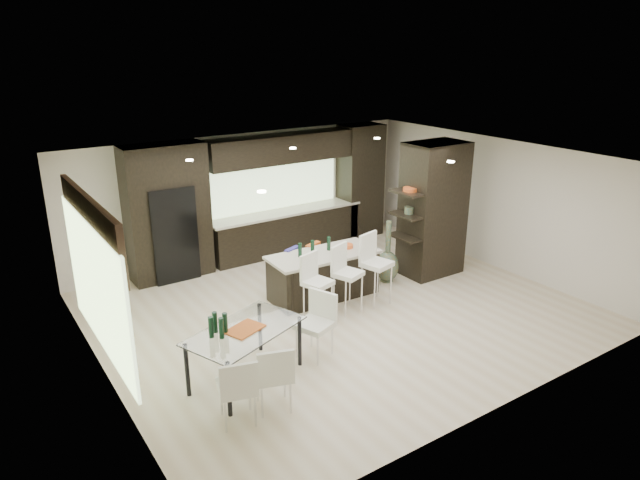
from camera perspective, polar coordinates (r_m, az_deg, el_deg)
ground at (r=10.27m, az=1.88°, el=-6.99°), size 8.00×8.00×0.00m
back_wall at (r=12.62m, az=-7.39°, el=4.48°), size 8.00×0.02×2.70m
left_wall at (r=8.22m, az=-21.36°, el=-4.99°), size 0.02×7.00×2.70m
right_wall at (r=12.42m, az=17.14°, el=3.52°), size 0.02×7.00×2.70m
ceiling at (r=9.39m, az=2.06°, el=7.95°), size 8.00×7.00×0.02m
window_left at (r=8.41m, az=-21.41°, el=-4.45°), size 0.04×3.20×1.90m
window_back at (r=12.81m, az=-4.95°, el=5.71°), size 3.40×0.04×1.20m
stone_accent at (r=8.12m, az=-21.98°, el=1.42°), size 0.08×3.00×0.80m
ceiling_spots at (r=9.59m, az=1.18°, el=8.08°), size 4.00×3.00×0.02m
back_cabinetry at (r=12.56m, az=-4.67°, el=4.51°), size 6.80×0.68×2.70m
refrigerator at (r=11.70m, az=-14.77°, el=0.75°), size 0.90×0.68×1.90m
partition_column at (r=11.66m, az=11.24°, el=3.02°), size 1.20×0.80×2.70m
kitchen_island at (r=10.61m, az=0.34°, el=-3.53°), size 2.09×0.97×0.86m
stool_left at (r=9.70m, az=-0.23°, el=-5.49°), size 0.53×0.53×0.96m
stool_mid at (r=10.02m, az=2.80°, el=-4.58°), size 0.56×0.56×0.99m
stool_right at (r=10.36m, az=5.65°, el=-3.63°), size 0.57×0.57×1.05m
bench at (r=10.91m, az=-0.83°, el=-3.83°), size 1.45×0.97×0.52m
floor_vase at (r=11.29m, az=6.79°, el=-1.15°), size 0.56×0.56×1.26m
dining_table at (r=8.19m, az=-7.42°, el=-11.32°), size 1.86×1.45×0.79m
chair_near at (r=7.58m, az=-4.69°, el=-13.60°), size 0.60×0.60×0.87m
chair_far at (r=7.39m, az=-8.28°, el=-14.73°), size 0.58×0.58×0.87m
chair_end at (r=8.66m, az=-0.56°, el=-8.88°), size 0.64×0.64×0.92m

